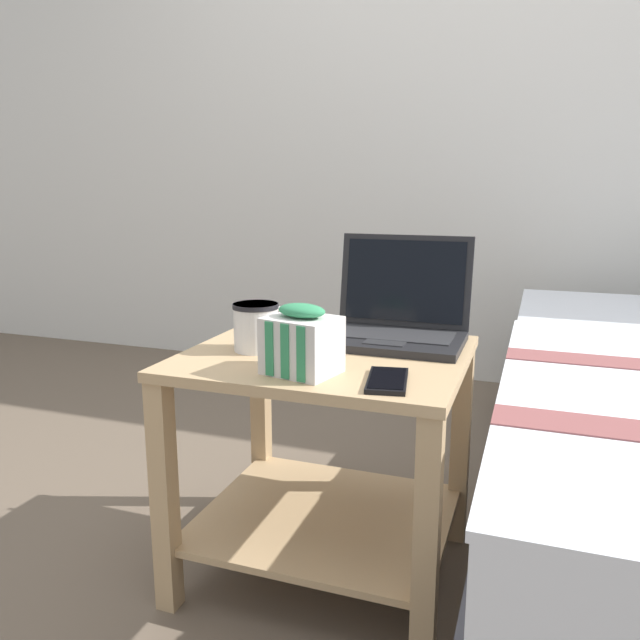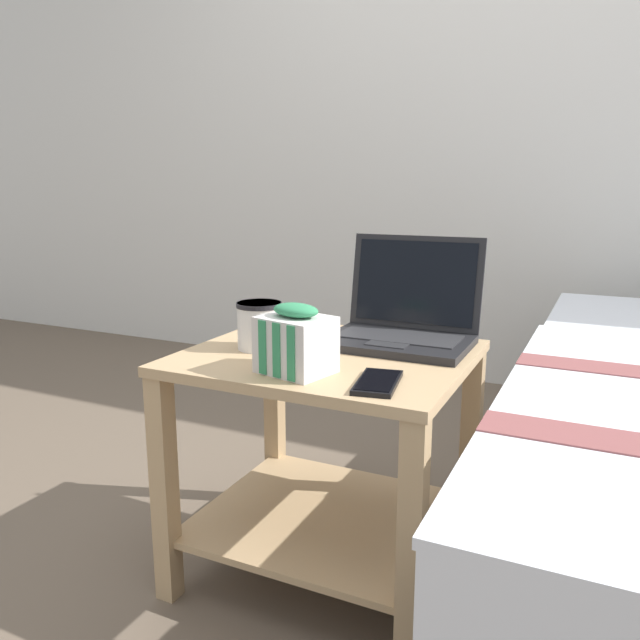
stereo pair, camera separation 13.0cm
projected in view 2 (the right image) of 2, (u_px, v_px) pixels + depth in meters
ground_plane at (327, 569)px, 1.47m from camera, size 8.00×8.00×0.00m
back_wall at (489, 97)px, 2.64m from camera, size 8.00×0.05×2.50m
bedside_table at (328, 434)px, 1.39m from camera, size 0.60×0.53×0.53m
laptop at (403, 322)px, 1.44m from camera, size 0.32×0.27×0.24m
mug_front_left at (261, 323)px, 1.38m from camera, size 0.13×0.12×0.10m
snack_bag at (296, 341)px, 1.20m from camera, size 0.15×0.14×0.14m
cell_phone at (378, 382)px, 1.13m from camera, size 0.10×0.16×0.01m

